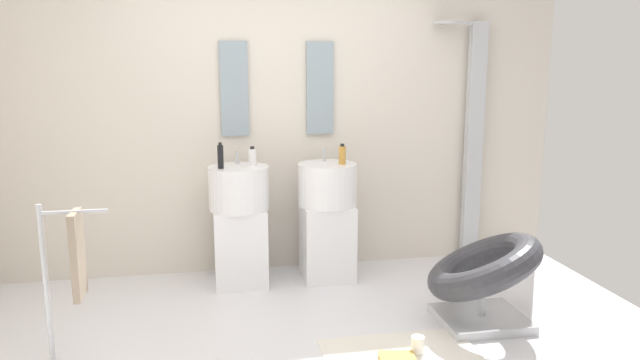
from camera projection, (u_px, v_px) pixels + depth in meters
ground_plane at (313, 357)px, 3.57m from camera, size 4.80×3.60×0.04m
rear_partition at (277, 114)px, 4.91m from camera, size 4.80×0.10×2.60m
pedestal_sink_left at (240, 222)px, 4.63m from camera, size 0.46×0.46×1.03m
pedestal_sink_right at (327, 217)px, 4.76m from camera, size 0.46×0.46×1.03m
vanity_mirror_left at (234, 89)px, 4.74m from camera, size 0.22×0.03×0.74m
vanity_mirror_right at (320, 88)px, 4.87m from camera, size 0.22×0.03×0.74m
shower_column at (472, 137)px, 5.14m from camera, size 0.49×0.24×2.05m
lounge_chair at (483, 273)px, 3.93m from camera, size 1.04×1.04×0.65m
towel_rack at (72, 259)px, 3.35m from camera, size 0.37×0.22×0.95m
coffee_mug at (418, 345)px, 3.56m from camera, size 0.08×0.08×0.10m
soap_bottle_black at (220, 156)px, 4.45m from camera, size 0.04×0.04×0.20m
soap_bottle_amber at (342, 155)px, 4.64m from camera, size 0.06×0.06×0.16m
soap_bottle_white at (252, 157)px, 4.58m from camera, size 0.06×0.06×0.15m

